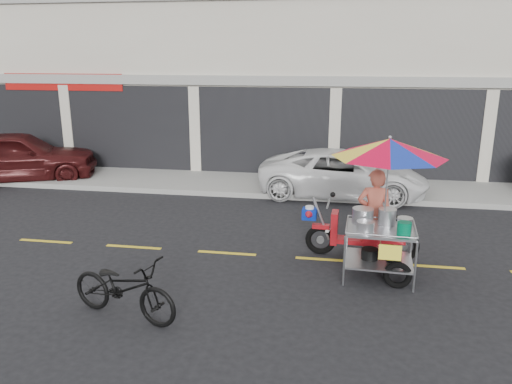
% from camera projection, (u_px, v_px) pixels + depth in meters
% --- Properties ---
extents(ground, '(90.00, 90.00, 0.00)m').
position_uv_depth(ground, '(326.00, 260.00, 9.80)').
color(ground, black).
extents(sidewalk, '(45.00, 3.00, 0.15)m').
position_uv_depth(sidewalk, '(332.00, 186.00, 15.01)').
color(sidewalk, gray).
rests_on(sidewalk, ground).
extents(shophouse_block, '(36.00, 8.11, 10.40)m').
position_uv_depth(shophouse_block, '(417.00, 44.00, 18.28)').
color(shophouse_block, beige).
rests_on(shophouse_block, ground).
extents(centerline, '(42.00, 0.10, 0.01)m').
position_uv_depth(centerline, '(326.00, 259.00, 9.80)').
color(centerline, gold).
rests_on(centerline, ground).
extents(maroon_sedan, '(5.11, 3.62, 1.62)m').
position_uv_depth(maroon_sedan, '(17.00, 156.00, 15.62)').
color(maroon_sedan, '#3B0F0F').
rests_on(maroon_sedan, ground).
extents(white_pickup, '(4.77, 2.38, 1.30)m').
position_uv_depth(white_pickup, '(343.00, 174.00, 14.05)').
color(white_pickup, white).
rests_on(white_pickup, ground).
extents(near_bicycle, '(1.99, 1.15, 0.99)m').
position_uv_depth(near_bicycle, '(124.00, 288.00, 7.54)').
color(near_bicycle, black).
rests_on(near_bicycle, ground).
extents(food_vendor_rig, '(2.55, 2.14, 2.58)m').
position_uv_depth(food_vendor_rig, '(381.00, 186.00, 8.96)').
color(food_vendor_rig, black).
rests_on(food_vendor_rig, ground).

